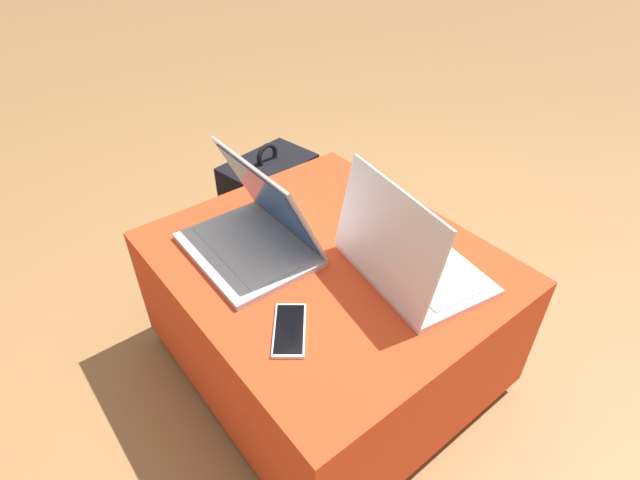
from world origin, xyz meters
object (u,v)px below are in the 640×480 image
laptop_near (255,232)px  backpack (269,209)px  cell_phone (290,330)px  laptop_far (406,257)px

laptop_near → backpack: (-0.42, 0.30, -0.28)m
laptop_near → cell_phone: laptop_near is taller
laptop_near → backpack: 0.58m
backpack → laptop_far: bearing=74.1°
laptop_far → backpack: size_ratio=0.83×
laptop_far → backpack: (-0.72, 0.08, -0.28)m
laptop_near → laptop_far: 0.38m
laptop_far → backpack: laptop_far is taller
laptop_far → cell_phone: (-0.02, -0.32, -0.05)m
laptop_near → laptop_far: size_ratio=0.90×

